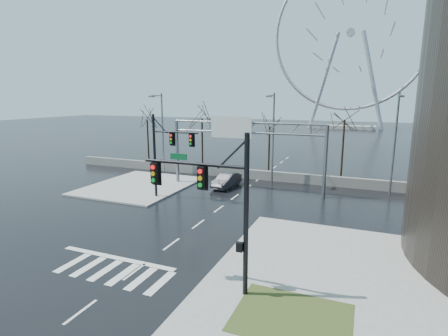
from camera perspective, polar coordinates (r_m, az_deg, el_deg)
The scene contains 18 objects.
ground at distance 23.86m, azimuth -8.58°, elevation -12.20°, with size 260.00×260.00×0.00m, color black.
sidewalk_right_ext at distance 22.79m, azimuth 17.16°, elevation -13.59°, with size 12.00×10.00×0.15m, color gray.
sidewalk_far at distance 39.14m, azimuth -13.51°, elevation -2.81°, with size 10.00×12.00×0.15m, color gray.
grass_strip at distance 16.76m, azimuth 11.06°, elevation -22.80°, with size 5.00×4.00×0.02m, color #313A18.
barrier_wall at distance 41.31m, azimuth 5.66°, elevation -1.11°, with size 52.00×0.50×1.10m, color slate.
signal_mast_near at distance 16.59m, azimuth -0.85°, elevation -4.85°, with size 5.52×0.41×8.00m.
signal_mast_far at distance 32.92m, azimuth -9.68°, elevation 3.13°, with size 4.72×0.41×8.00m.
sign_gantry at distance 35.90m, azimuth 2.92°, elevation 4.52°, with size 16.36×0.40×7.60m.
streetlight_left at distance 43.78m, azimuth -10.24°, elevation 6.55°, with size 0.50×2.55×10.00m.
streetlight_mid at distance 38.19m, azimuth 7.92°, elevation 5.92°, with size 0.50×2.55×10.00m.
streetlight_right at distance 37.11m, azimuth 26.22°, elevation 4.68°, with size 0.50×2.55×10.00m.
tree_far_left at distance 51.96m, azimuth -12.40°, elevation 6.88°, with size 3.50×3.50×7.00m.
tree_left at distance 46.98m, azimuth -3.61°, elevation 7.14°, with size 3.75×3.75×7.50m.
tree_center at distance 44.87m, azimuth 7.43°, elevation 5.83°, with size 3.25×3.25×6.50m.
tree_right at distance 42.38m, azimuth 19.03°, elevation 6.39°, with size 3.90×3.90×7.80m.
tree_far_right at distance 43.24m, azimuth 29.65°, elevation 4.54°, with size 3.40×3.40×6.80m.
ferris_wheel at distance 115.06m, azimuth 19.92°, elevation 19.16°, with size 45.00×6.00×50.91m.
car at distance 37.55m, azimuth 0.41°, elevation -2.02°, with size 1.59×4.57×1.51m, color black.
Camera 1 is at (11.38, -18.68, 9.55)m, focal length 28.00 mm.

